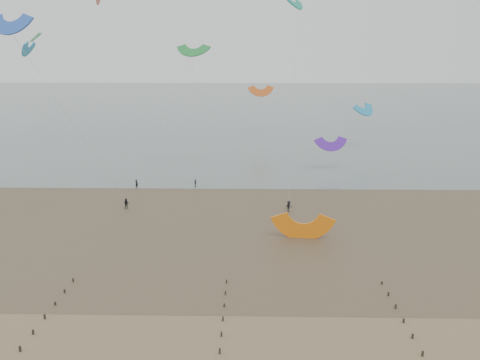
{
  "coord_description": "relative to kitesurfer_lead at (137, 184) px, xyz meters",
  "views": [
    {
      "loc": [
        6.47,
        -37.15,
        26.22
      ],
      "look_at": [
        5.27,
        28.0,
        8.0
      ],
      "focal_mm": 35.0,
      "sensor_mm": 36.0,
      "label": 1
    }
  ],
  "objects": [
    {
      "name": "grounded_kite",
      "position": [
        29.75,
        -24.79,
        -0.87
      ],
      "size": [
        8.21,
        6.74,
        4.18
      ],
      "primitive_type": null,
      "rotation": [
        1.54,
        0.0,
        -0.11
      ],
      "color": "orange",
      "rests_on": "ground"
    },
    {
      "name": "kitesurfers",
      "position": [
        33.57,
        -3.91,
        0.0
      ],
      "size": [
        126.0,
        25.71,
        1.87
      ],
      "color": "black",
      "rests_on": "ground"
    },
    {
      "name": "kites_airborne",
      "position": [
        5.12,
        39.32,
        19.44
      ],
      "size": [
        259.8,
        112.43,
        42.53
      ],
      "color": "red",
      "rests_on": "ground"
    },
    {
      "name": "sea_and_shore",
      "position": [
        11.36,
        -16.01,
        -0.87
      ],
      "size": [
        500.0,
        665.0,
        0.03
      ],
      "color": "#475654",
      "rests_on": "ground"
    },
    {
      "name": "kitesurfer_lead",
      "position": [
        0.0,
        0.0,
        0.0
      ],
      "size": [
        0.76,
        0.68,
        1.75
      ],
      "primitive_type": "imported",
      "rotation": [
        0.0,
        0.0,
        2.62
      ],
      "color": "black",
      "rests_on": "ground"
    },
    {
      "name": "ground",
      "position": [
        15.43,
        -50.41,
        -0.87
      ],
      "size": [
        500.0,
        500.0,
        0.0
      ],
      "primitive_type": "plane",
      "color": "brown",
      "rests_on": "ground"
    }
  ]
}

